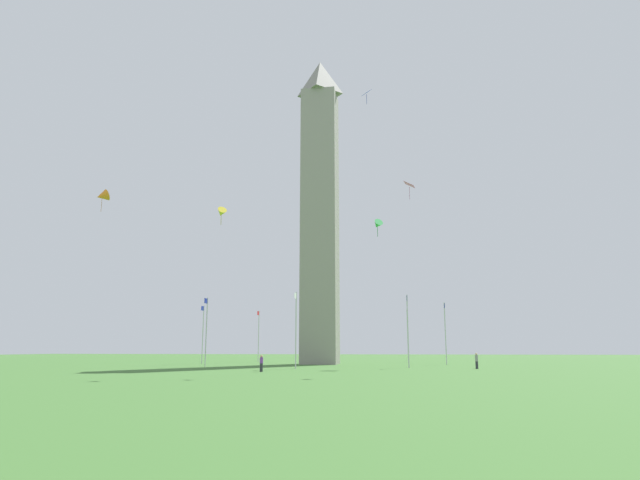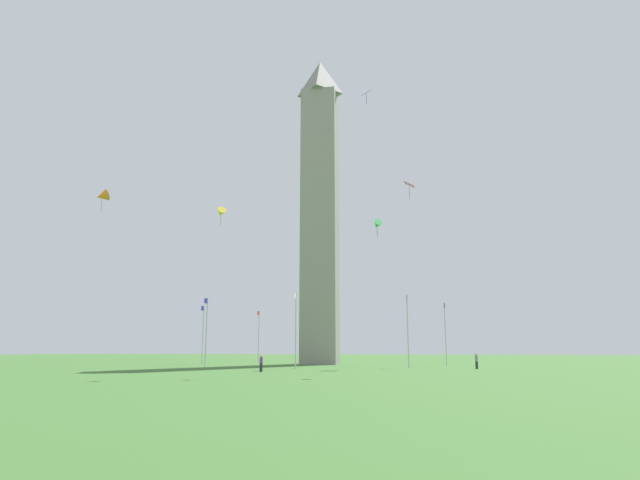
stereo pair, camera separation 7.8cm
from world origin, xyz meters
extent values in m
plane|color=#3D6B2D|center=(0.00, 0.00, 0.00)|extent=(260.00, 260.00, 0.00)
cube|color=gray|center=(0.00, 0.00, 20.45)|extent=(5.11, 5.11, 40.91)
pyramid|color=gray|center=(0.00, 0.00, 43.70)|extent=(5.11, 5.11, 5.58)
cylinder|color=silver|center=(17.52, 0.00, 4.23)|extent=(0.14, 0.14, 8.46)
cube|color=white|center=(18.07, 0.00, 8.01)|extent=(1.00, 0.03, 0.64)
cylinder|color=silver|center=(12.39, 12.39, 4.23)|extent=(0.14, 0.14, 8.46)
cube|color=#1E2D99|center=(12.94, 12.39, 8.01)|extent=(1.00, 0.03, 0.64)
cylinder|color=silver|center=(0.00, 17.52, 4.23)|extent=(0.14, 0.14, 8.46)
cube|color=#1E2D99|center=(0.55, 17.52, 8.01)|extent=(1.00, 0.03, 0.64)
cylinder|color=silver|center=(-12.39, 12.39, 4.23)|extent=(0.14, 0.14, 8.46)
cube|color=red|center=(-11.84, 12.39, 8.01)|extent=(1.00, 0.03, 0.64)
cylinder|color=silver|center=(-17.52, 0.00, 4.23)|extent=(0.14, 0.14, 8.46)
cube|color=red|center=(-16.97, 0.00, 8.01)|extent=(1.00, 0.03, 0.64)
cylinder|color=silver|center=(-12.39, -12.39, 4.23)|extent=(0.14, 0.14, 8.46)
cube|color=red|center=(-11.84, -12.39, 8.01)|extent=(1.00, 0.03, 0.64)
cylinder|color=silver|center=(0.00, -17.52, 4.23)|extent=(0.14, 0.14, 8.46)
cube|color=#1E2D99|center=(0.55, -17.52, 8.01)|extent=(1.00, 0.03, 0.64)
cylinder|color=silver|center=(12.39, -12.39, 4.23)|extent=(0.14, 0.14, 8.46)
cube|color=#1E2D99|center=(12.94, -12.39, 8.01)|extent=(1.00, 0.03, 0.64)
cylinder|color=#2D2D38|center=(15.04, 19.72, 0.40)|extent=(0.29, 0.29, 0.80)
cylinder|color=gray|center=(15.04, 19.72, 1.14)|extent=(0.32, 0.32, 0.68)
sphere|color=beige|center=(15.04, 19.72, 1.60)|extent=(0.24, 0.24, 0.24)
cylinder|color=#2D2D38|center=(26.24, -1.59, 0.40)|extent=(0.29, 0.29, 0.80)
cylinder|color=purple|center=(26.24, -1.59, 1.08)|extent=(0.32, 0.32, 0.55)
sphere|color=tan|center=(26.24, -1.59, 1.47)|extent=(0.24, 0.24, 0.24)
cone|color=green|center=(28.83, 9.85, 13.41)|extent=(1.31, 1.22, 1.08)
cylinder|color=#208035|center=(28.83, 9.85, 12.76)|extent=(0.04, 0.04, 0.97)
cube|color=pink|center=(6.60, 13.17, 23.81)|extent=(1.75, 1.60, 0.76)
cylinder|color=#A44A79|center=(6.60, 13.17, 22.59)|extent=(0.04, 0.04, 1.83)
cube|color=blue|center=(18.41, 8.41, 31.71)|extent=(1.32, 1.29, 0.66)
cylinder|color=#233C9D|center=(18.41, 8.41, 30.88)|extent=(0.04, 0.04, 1.24)
cone|color=yellow|center=(33.21, -3.68, 13.99)|extent=(1.33, 1.27, 1.08)
cylinder|color=#A4921C|center=(33.21, -3.68, 13.35)|extent=(0.04, 0.04, 0.96)
cone|color=orange|center=(17.56, -24.70, 20.80)|extent=(2.26, 2.26, 1.83)
cylinder|color=#A75C15|center=(17.56, -24.70, 19.65)|extent=(0.04, 0.04, 1.72)
camera|label=1|loc=(78.48, 12.22, 2.21)|focal=30.84mm
camera|label=2|loc=(78.47, 12.29, 2.21)|focal=30.84mm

